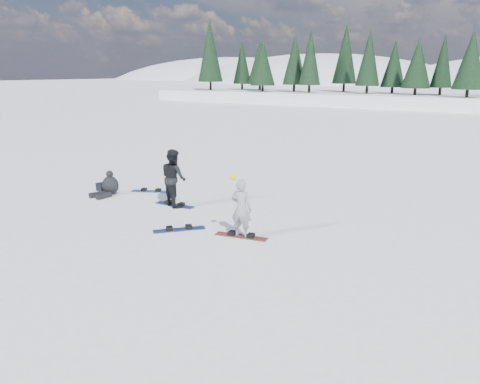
# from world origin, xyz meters

# --- Properties ---
(ground) EXTENTS (420.00, 420.00, 0.00)m
(ground) POSITION_xyz_m (0.00, 0.00, 0.00)
(ground) COLOR white
(ground) RESTS_ON ground
(snowboarder_woman) EXTENTS (0.64, 0.46, 1.79)m
(snowboarder_woman) POSITION_xyz_m (0.53, 1.10, 0.84)
(snowboarder_woman) COLOR gray
(snowboarder_woman) RESTS_ON ground
(snowboarder_man) EXTENTS (1.16, 1.05, 1.95)m
(snowboarder_man) POSITION_xyz_m (-3.08, 2.52, 0.98)
(snowboarder_man) COLOR black
(snowboarder_man) RESTS_ON ground
(seated_rider) EXTENTS (0.75, 1.14, 0.92)m
(seated_rider) POSITION_xyz_m (-6.02, 2.29, 0.35)
(seated_rider) COLOR black
(seated_rider) RESTS_ON ground
(gear_bag) EXTENTS (0.51, 0.40, 0.30)m
(gear_bag) POSITION_xyz_m (-6.72, 2.55, 0.15)
(gear_bag) COLOR black
(gear_bag) RESTS_ON ground
(snowboard_woman) EXTENTS (1.53, 0.56, 0.03)m
(snowboard_woman) POSITION_xyz_m (0.53, 1.11, 0.01)
(snowboard_woman) COLOR maroon
(snowboard_woman) RESTS_ON ground
(snowboard_man) EXTENTS (1.51, 0.36, 0.03)m
(snowboard_man) POSITION_xyz_m (-3.08, 2.52, 0.01)
(snowboard_man) COLOR navy
(snowboard_man) RESTS_ON ground
(snowboard_loose_c) EXTENTS (1.48, 0.87, 0.03)m
(snowboard_loose_c) POSITION_xyz_m (-5.06, 3.47, 0.01)
(snowboard_loose_c) COLOR #1C609B
(snowboard_loose_c) RESTS_ON ground
(snowboard_loose_a) EXTENTS (1.21, 1.31, 0.03)m
(snowboard_loose_a) POSITION_xyz_m (-1.30, 0.62, 0.01)
(snowboard_loose_a) COLOR navy
(snowboard_loose_a) RESTS_ON ground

